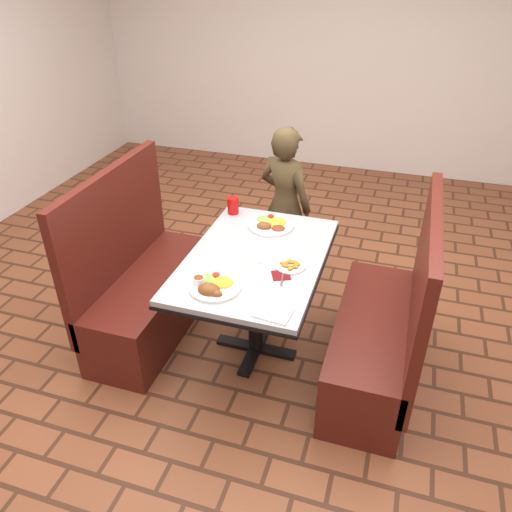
# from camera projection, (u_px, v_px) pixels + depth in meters

# --- Properties ---
(room) EXTENTS (7.00, 7.04, 2.82)m
(room) POSITION_uv_depth(u_px,v_px,m) (256.00, 51.00, 2.40)
(room) COLOR brown
(room) RESTS_ON ground
(dining_table) EXTENTS (0.81, 1.21, 0.75)m
(dining_table) POSITION_uv_depth(u_px,v_px,m) (256.00, 269.00, 3.07)
(dining_table) COLOR #A5A7AA
(dining_table) RESTS_ON ground
(booth_bench_left) EXTENTS (0.47, 1.20, 1.17)m
(booth_bench_left) POSITION_uv_depth(u_px,v_px,m) (146.00, 289.00, 3.44)
(booth_bench_left) COLOR #531A13
(booth_bench_left) RESTS_ON ground
(booth_bench_right) EXTENTS (0.47, 1.20, 1.17)m
(booth_bench_right) POSITION_uv_depth(u_px,v_px,m) (381.00, 336.00, 3.03)
(booth_bench_right) COLOR #531A13
(booth_bench_right) RESTS_ON ground
(diner_person) EXTENTS (0.53, 0.44, 1.25)m
(diner_person) POSITION_uv_depth(u_px,v_px,m) (285.00, 204.00, 3.91)
(diner_person) COLOR brown
(diner_person) RESTS_ON ground
(near_dinner_plate) EXTENTS (0.29, 0.29, 0.09)m
(near_dinner_plate) POSITION_uv_depth(u_px,v_px,m) (214.00, 284.00, 2.71)
(near_dinner_plate) COLOR white
(near_dinner_plate) RESTS_ON dining_table
(far_dinner_plate) EXTENTS (0.30, 0.30, 0.08)m
(far_dinner_plate) POSITION_uv_depth(u_px,v_px,m) (271.00, 223.00, 3.32)
(far_dinner_plate) COLOR white
(far_dinner_plate) RESTS_ON dining_table
(plantain_plate) EXTENTS (0.18, 0.18, 0.03)m
(plantain_plate) POSITION_uv_depth(u_px,v_px,m) (290.00, 265.00, 2.91)
(plantain_plate) COLOR white
(plantain_plate) RESTS_ON dining_table
(maroon_napkin) EXTENTS (0.14, 0.14, 0.00)m
(maroon_napkin) POSITION_uv_depth(u_px,v_px,m) (281.00, 275.00, 2.84)
(maroon_napkin) COLOR #5C0D12
(maroon_napkin) RESTS_ON dining_table
(spoon_utensil) EXTENTS (0.04, 0.14, 0.00)m
(spoon_utensil) POSITION_uv_depth(u_px,v_px,m) (282.00, 278.00, 2.80)
(spoon_utensil) COLOR silver
(spoon_utensil) RESTS_ON dining_table
(red_tumbler) EXTENTS (0.08, 0.08, 0.12)m
(red_tumbler) POSITION_uv_depth(u_px,v_px,m) (233.00, 206.00, 3.47)
(red_tumbler) COLOR red
(red_tumbler) RESTS_ON dining_table
(paper_napkin) EXTENTS (0.20, 0.16, 0.01)m
(paper_napkin) POSITION_uv_depth(u_px,v_px,m) (273.00, 312.00, 2.54)
(paper_napkin) COLOR white
(paper_napkin) RESTS_ON dining_table
(knife_utensil) EXTENTS (0.04, 0.16, 0.00)m
(knife_utensil) POSITION_uv_depth(u_px,v_px,m) (230.00, 291.00, 2.69)
(knife_utensil) COLOR silver
(knife_utensil) RESTS_ON dining_table
(fork_utensil) EXTENTS (0.03, 0.13, 0.00)m
(fork_utensil) POSITION_uv_depth(u_px,v_px,m) (218.00, 286.00, 2.73)
(fork_utensil) COLOR silver
(fork_utensil) RESTS_ON dining_table
(lettuce_shreds) EXTENTS (0.28, 0.32, 0.00)m
(lettuce_shreds) POSITION_uv_depth(u_px,v_px,m) (265.00, 252.00, 3.05)
(lettuce_shreds) COLOR #88AF46
(lettuce_shreds) RESTS_ON dining_table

